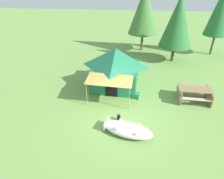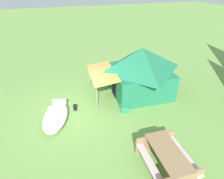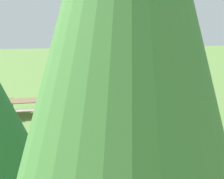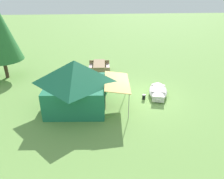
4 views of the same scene
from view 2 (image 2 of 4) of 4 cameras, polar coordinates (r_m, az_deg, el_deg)
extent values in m
plane|color=#719D4B|center=(9.55, -9.32, -6.52)|extent=(80.00, 80.00, 0.00)
ellipsoid|color=silver|center=(9.13, -16.63, -7.71)|extent=(2.56, 1.63, 0.47)
ellipsoid|color=#4C4848|center=(9.11, -16.66, -7.52)|extent=(2.35, 1.46, 0.17)
cube|color=beige|center=(8.65, -17.41, -8.63)|extent=(0.34, 0.82, 0.04)
cube|color=beige|center=(9.39, -16.27, -4.99)|extent=(0.34, 0.82, 0.04)
cube|color=silver|center=(9.98, -15.48, -3.75)|extent=(0.25, 0.68, 0.36)
cube|color=#20724F|center=(10.72, 8.37, 2.54)|extent=(3.09, 3.17, 1.43)
pyramid|color=#20724F|center=(10.17, 8.92, 9.10)|extent=(3.34, 3.42, 1.20)
cube|color=black|center=(10.32, 0.58, 1.01)|extent=(0.76, 0.08, 1.14)
cube|color=gold|center=(9.79, -2.96, 5.02)|extent=(2.69, 1.44, 0.19)
cylinder|color=gray|center=(9.05, -4.51, -3.19)|extent=(0.04, 0.04, 1.36)
cylinder|color=gray|center=(11.14, -6.88, 3.60)|extent=(0.04, 0.04, 1.36)
cube|color=#8E6F4E|center=(6.82, 16.54, -17.54)|extent=(1.92, 0.91, 0.04)
cube|color=beige|center=(7.34, 20.63, -17.67)|extent=(1.90, 0.33, 0.04)
cube|color=beige|center=(6.80, 11.22, -20.77)|extent=(1.90, 0.33, 0.04)
cube|color=#8E6F4E|center=(7.58, 12.75, -15.13)|extent=(0.12, 1.54, 0.74)
cube|color=#288356|center=(9.37, 3.71, -5.65)|extent=(0.55, 0.50, 0.34)
cylinder|color=black|center=(9.62, -11.06, -5.31)|extent=(0.23, 0.23, 0.30)
camera|label=1|loc=(10.38, -69.54, 16.48)|focal=31.41mm
camera|label=3|loc=(15.45, 50.47, 15.09)|focal=33.63mm
camera|label=4|loc=(19.07, -9.69, 31.23)|focal=35.01mm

